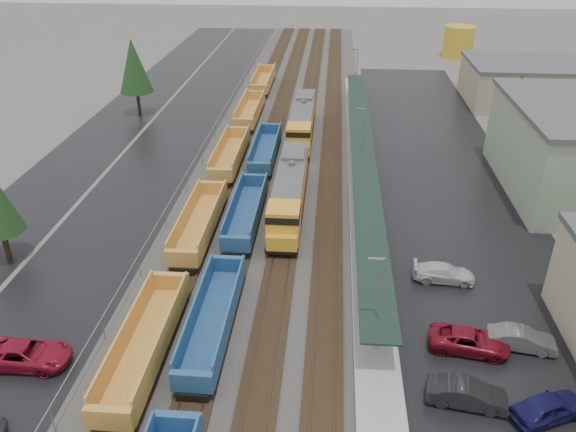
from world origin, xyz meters
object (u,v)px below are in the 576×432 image
at_px(locomotive_lead, 290,192).
at_px(well_string_yellow, 200,223).
at_px(parked_car_east_b, 469,341).
at_px(well_string_blue, 213,319).
at_px(storage_tank, 459,41).
at_px(parked_car_west_c, 26,354).
at_px(locomotive_trail, 302,122).
at_px(parked_car_east_c, 444,273).
at_px(parked_car_east_d, 549,408).
at_px(parked_car_east_a, 467,394).
at_px(parked_car_east_e, 522,339).

height_order(locomotive_lead, well_string_yellow, locomotive_lead).
bearing_deg(parked_car_east_b, well_string_blue, 97.46).
xyz_separation_m(storage_tank, parked_car_west_c, (-45.28, -94.54, -2.26)).
bearing_deg(well_string_blue, locomotive_trail, 84.23).
relative_size(well_string_yellow, parked_car_east_c, 22.76).
distance_m(well_string_yellow, parked_car_east_d, 32.22).
relative_size(parked_car_east_a, parked_car_east_b, 0.89).
relative_size(locomotive_lead, parked_car_east_b, 3.51).
xyz_separation_m(storage_tank, parked_car_east_c, (-15.86, -82.41, -2.35)).
bearing_deg(locomotive_lead, parked_car_east_b, -53.63).
height_order(parked_car_east_a, parked_car_east_e, parked_car_east_a).
bearing_deg(parked_car_west_c, parked_car_east_e, -83.39).
bearing_deg(storage_tank, locomotive_trail, -120.13).
bearing_deg(storage_tank, parked_car_east_b, -99.68).
bearing_deg(parked_car_west_c, parked_car_east_a, -93.02).
xyz_separation_m(storage_tank, parked_car_east_e, (-11.82, -90.25, -2.32)).
relative_size(well_string_yellow, parked_car_east_d, 23.66).
distance_m(storage_tank, parked_car_east_b, 92.02).
height_order(locomotive_trail, well_string_yellow, locomotive_trail).
height_order(locomotive_trail, parked_car_east_a, locomotive_trail).
xyz_separation_m(parked_car_west_c, parked_car_east_b, (29.82, 3.87, -0.06)).
distance_m(locomotive_lead, parked_car_east_c, 17.36).
height_order(parked_car_east_a, parked_car_east_c, parked_car_east_a).
height_order(well_string_yellow, parked_car_east_d, well_string_yellow).
xyz_separation_m(well_string_yellow, parked_car_east_b, (21.97, -13.96, -0.47)).
bearing_deg(parked_car_east_b, storage_tank, -1.12).
height_order(parked_car_east_a, parked_car_east_d, parked_car_east_d).
distance_m(locomotive_lead, locomotive_trail, 21.00).
bearing_deg(locomotive_trail, parked_car_east_e, -65.99).
height_order(storage_tank, parked_car_west_c, storage_tank).
height_order(well_string_yellow, parked_car_east_c, well_string_yellow).
height_order(locomotive_lead, parked_car_east_c, locomotive_lead).
height_order(parked_car_east_c, parked_car_east_e, parked_car_east_e).
xyz_separation_m(parked_car_east_c, parked_car_east_d, (3.94, -13.99, 0.09)).
bearing_deg(locomotive_lead, well_string_yellow, -147.97).
relative_size(storage_tank, parked_car_west_c, 1.05).
bearing_deg(locomotive_trail, well_string_yellow, -107.10).
distance_m(parked_car_west_c, parked_car_east_e, 33.74).
xyz_separation_m(locomotive_lead, parked_car_east_c, (13.57, -10.70, -1.60)).
xyz_separation_m(locomotive_lead, parked_car_west_c, (-15.85, -22.83, -1.51)).
relative_size(locomotive_lead, well_string_blue, 0.25).
height_order(locomotive_lead, parked_car_west_c, locomotive_lead).
height_order(well_string_blue, parked_car_east_b, well_string_blue).
height_order(parked_car_east_b, parked_car_east_c, parked_car_east_b).
xyz_separation_m(well_string_blue, parked_car_east_e, (21.61, 0.09, -0.43)).
distance_m(parked_car_east_a, parked_car_east_b, 5.16).
bearing_deg(well_string_yellow, locomotive_trail, 72.90).
relative_size(parked_car_west_c, parked_car_east_a, 1.20).
height_order(locomotive_lead, parked_car_east_a, locomotive_lead).
xyz_separation_m(parked_car_east_b, parked_car_east_d, (3.54, -5.72, 0.06)).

